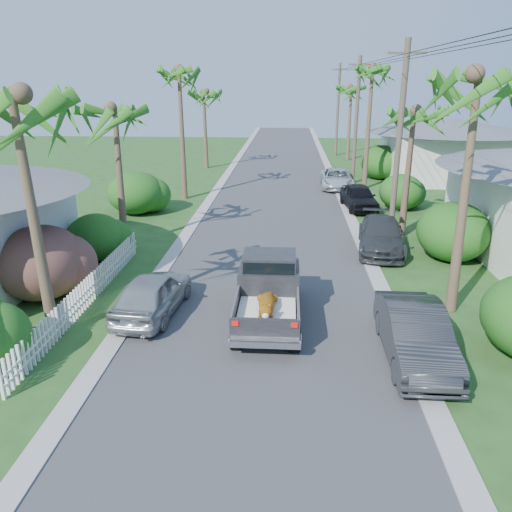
# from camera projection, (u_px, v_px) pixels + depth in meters

# --- Properties ---
(ground) EXTENTS (120.00, 120.00, 0.00)m
(ground) POSITION_uv_depth(u_px,v_px,m) (251.00, 410.00, 11.70)
(ground) COLOR #294A1B
(ground) RESTS_ON ground
(road) EXTENTS (8.00, 100.00, 0.02)m
(road) POSITION_uv_depth(u_px,v_px,m) (277.00, 190.00, 35.24)
(road) COLOR #38383A
(road) RESTS_ON ground
(curb_left) EXTENTS (0.60, 100.00, 0.06)m
(curb_left) POSITION_uv_depth(u_px,v_px,m) (217.00, 189.00, 35.49)
(curb_left) COLOR #A5A39E
(curb_left) RESTS_ON ground
(curb_right) EXTENTS (0.60, 100.00, 0.06)m
(curb_right) POSITION_uv_depth(u_px,v_px,m) (339.00, 191.00, 34.97)
(curb_right) COLOR #A5A39E
(curb_right) RESTS_ON ground
(pickup_truck) EXTENTS (1.98, 5.12, 2.06)m
(pickup_truck) POSITION_uv_depth(u_px,v_px,m) (269.00, 287.00, 16.07)
(pickup_truck) COLOR black
(pickup_truck) RESTS_ON ground
(parked_car_rn) EXTENTS (1.62, 4.55, 1.49)m
(parked_car_rn) POSITION_uv_depth(u_px,v_px,m) (415.00, 335.00, 13.60)
(parked_car_rn) COLOR #292B2E
(parked_car_rn) RESTS_ON ground
(parked_car_rm) EXTENTS (2.59, 5.10, 1.42)m
(parked_car_rm) POSITION_uv_depth(u_px,v_px,m) (381.00, 235.00, 22.49)
(parked_car_rm) COLOR #323437
(parked_car_rm) RESTS_ON ground
(parked_car_rf) EXTENTS (2.14, 4.41, 1.45)m
(parked_car_rf) POSITION_uv_depth(u_px,v_px,m) (359.00, 197.00, 29.84)
(parked_car_rf) COLOR black
(parked_car_rf) RESTS_ON ground
(parked_car_rd) EXTENTS (2.35, 4.88, 1.34)m
(parked_car_rd) POSITION_uv_depth(u_px,v_px,m) (337.00, 179.00, 35.78)
(parked_car_rd) COLOR silver
(parked_car_rd) RESTS_ON ground
(parked_car_ln) EXTENTS (2.07, 4.32, 1.43)m
(parked_car_ln) POSITION_uv_depth(u_px,v_px,m) (153.00, 294.00, 16.30)
(parked_car_ln) COLOR #A6A9AC
(parked_car_ln) RESTS_ON ground
(palm_l_a) EXTENTS (4.40, 4.40, 8.20)m
(palm_l_a) POSITION_uv_depth(u_px,v_px,m) (15.00, 96.00, 12.61)
(palm_l_a) COLOR brown
(palm_l_a) RESTS_ON ground
(palm_l_b) EXTENTS (4.40, 4.40, 7.40)m
(palm_l_b) POSITION_uv_depth(u_px,v_px,m) (114.00, 109.00, 21.38)
(palm_l_b) COLOR brown
(palm_l_b) RESTS_ON ground
(palm_l_c) EXTENTS (4.40, 4.40, 9.20)m
(palm_l_c) POSITION_uv_depth(u_px,v_px,m) (179.00, 70.00, 30.16)
(palm_l_c) COLOR brown
(palm_l_c) RESTS_ON ground
(palm_l_d) EXTENTS (4.40, 4.40, 7.70)m
(palm_l_d) POSITION_uv_depth(u_px,v_px,m) (204.00, 92.00, 41.98)
(palm_l_d) COLOR brown
(palm_l_d) RESTS_ON ground
(palm_r_a) EXTENTS (4.40, 4.40, 8.70)m
(palm_r_a) POSITION_uv_depth(u_px,v_px,m) (481.00, 76.00, 14.51)
(palm_r_a) COLOR brown
(palm_r_a) RESTS_ON ground
(palm_r_b) EXTENTS (4.40, 4.40, 7.20)m
(palm_r_b) POSITION_uv_depth(u_px,v_px,m) (414.00, 111.00, 23.45)
(palm_r_b) COLOR brown
(palm_r_b) RESTS_ON ground
(palm_r_c) EXTENTS (4.40, 4.40, 9.40)m
(palm_r_c) POSITION_uv_depth(u_px,v_px,m) (373.00, 68.00, 33.12)
(palm_r_c) COLOR brown
(palm_r_c) RESTS_ON ground
(palm_r_d) EXTENTS (4.40, 4.40, 8.00)m
(palm_r_d) POSITION_uv_depth(u_px,v_px,m) (352.00, 87.00, 46.73)
(palm_r_d) COLOR brown
(palm_r_d) RESTS_ON ground
(shrub_l_b) EXTENTS (3.00, 3.30, 2.60)m
(shrub_l_b) POSITION_uv_depth(u_px,v_px,m) (41.00, 263.00, 17.40)
(shrub_l_b) COLOR #A31743
(shrub_l_b) RESTS_ON ground
(shrub_l_c) EXTENTS (2.40, 2.64, 2.00)m
(shrub_l_c) POSITION_uv_depth(u_px,v_px,m) (96.00, 237.00, 21.24)
(shrub_l_c) COLOR #1E4E16
(shrub_l_c) RESTS_ON ground
(shrub_l_d) EXTENTS (3.20, 3.52, 2.40)m
(shrub_l_d) POSITION_uv_depth(u_px,v_px,m) (136.00, 193.00, 28.74)
(shrub_l_d) COLOR #1E4E16
(shrub_l_d) RESTS_ON ground
(shrub_r_b) EXTENTS (3.00, 3.30, 2.50)m
(shrub_r_b) POSITION_uv_depth(u_px,v_px,m) (453.00, 232.00, 21.17)
(shrub_r_b) COLOR #1E4E16
(shrub_r_b) RESTS_ON ground
(shrub_r_c) EXTENTS (2.60, 2.86, 2.10)m
(shrub_r_c) POSITION_uv_depth(u_px,v_px,m) (401.00, 192.00, 29.72)
(shrub_r_c) COLOR #1E4E16
(shrub_r_c) RESTS_ON ground
(shrub_r_d) EXTENTS (3.20, 3.52, 2.60)m
(shrub_r_d) POSITION_uv_depth(u_px,v_px,m) (381.00, 162.00, 39.03)
(shrub_r_d) COLOR #1E4E16
(shrub_r_d) RESTS_ON ground
(picket_fence) EXTENTS (0.10, 11.00, 1.00)m
(picket_fence) POSITION_uv_depth(u_px,v_px,m) (89.00, 291.00, 17.08)
(picket_fence) COLOR white
(picket_fence) RESTS_ON ground
(house_right_far) EXTENTS (9.00, 8.00, 4.60)m
(house_right_far) POSITION_uv_depth(u_px,v_px,m) (448.00, 152.00, 38.45)
(house_right_far) COLOR silver
(house_right_far) RESTS_ON ground
(utility_pole_b) EXTENTS (1.60, 0.26, 9.00)m
(utility_pole_b) POSITION_uv_depth(u_px,v_px,m) (399.00, 145.00, 22.07)
(utility_pole_b) COLOR brown
(utility_pole_b) RESTS_ON ground
(utility_pole_c) EXTENTS (1.60, 0.26, 9.00)m
(utility_pole_c) POSITION_uv_depth(u_px,v_px,m) (356.00, 120.00, 36.20)
(utility_pole_c) COLOR brown
(utility_pole_c) RESTS_ON ground
(utility_pole_d) EXTENTS (1.60, 0.26, 9.00)m
(utility_pole_d) POSITION_uv_depth(u_px,v_px,m) (338.00, 109.00, 50.32)
(utility_pole_d) COLOR brown
(utility_pole_d) RESTS_ON ground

